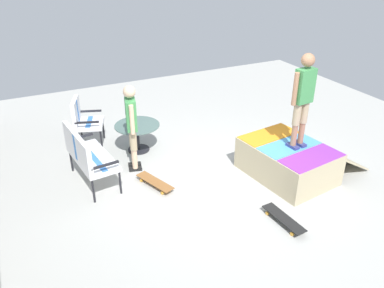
# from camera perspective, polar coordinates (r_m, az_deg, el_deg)

# --- Properties ---
(ground_plane) EXTENTS (12.00, 12.00, 0.10)m
(ground_plane) POSITION_cam_1_polar(r_m,az_deg,el_deg) (7.07, 3.28, -5.72)
(ground_plane) COLOR #A8A8A3
(skate_ramp) EXTENTS (1.79, 2.16, 0.62)m
(skate_ramp) POSITION_cam_1_polar(r_m,az_deg,el_deg) (7.26, 13.96, -2.27)
(skate_ramp) COLOR tan
(skate_ramp) RESTS_ON ground_plane
(patio_bench) EXTENTS (1.31, 0.69, 1.02)m
(patio_bench) POSITION_cam_1_polar(r_m,az_deg,el_deg) (6.88, -15.31, -1.29)
(patio_bench) COLOR black
(patio_bench) RESTS_ON ground_plane
(patio_chair_near_house) EXTENTS (0.77, 0.72, 1.02)m
(patio_chair_near_house) POSITION_cam_1_polar(r_m,az_deg,el_deg) (8.27, -15.66, 3.68)
(patio_chair_near_house) COLOR black
(patio_chair_near_house) RESTS_ON ground_plane
(patio_table) EXTENTS (0.90, 0.90, 0.57)m
(patio_table) POSITION_cam_1_polar(r_m,az_deg,el_deg) (7.92, -7.97, 1.71)
(patio_table) COLOR black
(patio_table) RESTS_ON ground_plane
(person_watching) EXTENTS (0.47, 0.30, 1.63)m
(person_watching) POSITION_cam_1_polar(r_m,az_deg,el_deg) (7.05, -8.84, 3.15)
(person_watching) COLOR black
(person_watching) RESTS_ON ground_plane
(person_skater) EXTENTS (0.26, 0.48, 1.65)m
(person_skater) POSITION_cam_1_polar(r_m,az_deg,el_deg) (6.71, 15.96, 6.93)
(person_skater) COLOR navy
(person_skater) RESTS_ON skate_ramp
(skateboard_by_bench) EXTENTS (0.82, 0.46, 0.10)m
(skateboard_by_bench) POSITION_cam_1_polar(r_m,az_deg,el_deg) (6.87, -5.46, -5.55)
(skateboard_by_bench) COLOR brown
(skateboard_by_bench) RESTS_ON ground_plane
(skateboard_spare) EXTENTS (0.81, 0.26, 0.10)m
(skateboard_spare) POSITION_cam_1_polar(r_m,az_deg,el_deg) (6.17, 13.26, -10.58)
(skateboard_spare) COLOR black
(skateboard_spare) RESTS_ON ground_plane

